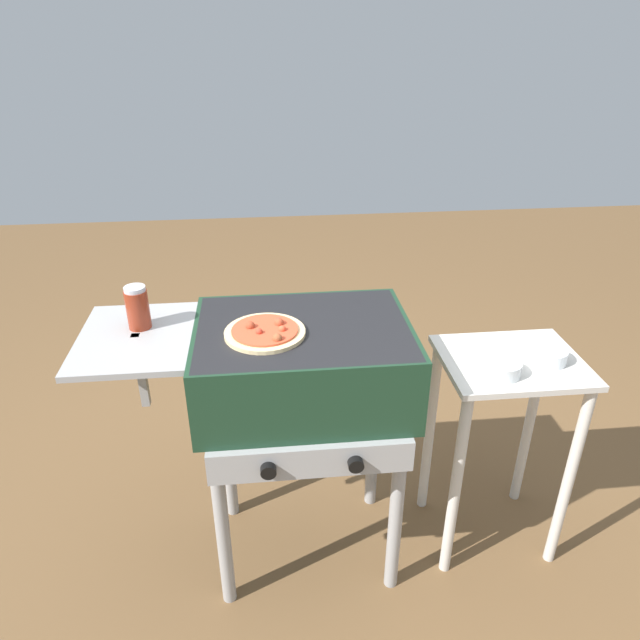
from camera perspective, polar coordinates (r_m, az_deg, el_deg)
ground_plane at (r=2.24m, az=-1.36°, el=-21.41°), size 8.00×8.00×0.00m
grill at (r=1.74m, az=-2.09°, el=-4.96°), size 0.96×0.53×0.90m
pizza_pepperoni at (r=1.64m, az=-5.46°, el=-1.16°), size 0.23×0.23×0.04m
sauce_jar at (r=1.72m, az=-17.70°, el=1.18°), size 0.07×0.07×0.13m
prep_table at (r=2.02m, az=17.68°, el=-8.89°), size 0.44×0.36×0.75m
topping_bowl_near at (r=1.81m, az=17.65°, el=-4.62°), size 0.11×0.11×0.04m
topping_bowl_far at (r=1.92m, az=21.77°, el=-3.34°), size 0.11×0.11×0.04m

